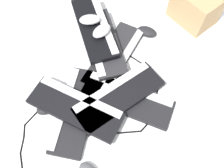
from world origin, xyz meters
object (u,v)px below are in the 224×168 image
(keyboard_1, at_px, (115,56))
(mouse_1, at_px, (102,31))
(mouse_0, at_px, (48,107))
(mouse_3, at_px, (147,32))
(keyboard_2, at_px, (75,109))
(keyboard_5, at_px, (75,107))
(cardboard_box, at_px, (195,7))
(keyboard_6, at_px, (94,27))
(keyboard_3, at_px, (103,42))
(keyboard_4, at_px, (119,96))
(mouse_4, at_px, (90,20))
(keyboard_0, at_px, (127,99))

(keyboard_1, xyz_separation_m, mouse_1, (-0.11, 0.02, 0.10))
(mouse_0, height_order, mouse_3, same)
(keyboard_2, bearing_deg, keyboard_5, 15.72)
(keyboard_1, distance_m, cardboard_box, 0.53)
(keyboard_2, height_order, cardboard_box, cardboard_box)
(keyboard_1, bearing_deg, keyboard_6, 168.69)
(keyboard_2, bearing_deg, mouse_3, 93.82)
(keyboard_1, bearing_deg, keyboard_3, 174.99)
(keyboard_1, height_order, mouse_1, mouse_1)
(keyboard_3, xyz_separation_m, keyboard_6, (-0.09, 0.03, 0.03))
(keyboard_4, bearing_deg, mouse_4, 151.78)
(keyboard_3, relative_size, keyboard_5, 0.97)
(keyboard_5, bearing_deg, mouse_4, 125.69)
(keyboard_2, relative_size, mouse_0, 4.14)
(keyboard_1, height_order, keyboard_4, keyboard_4)
(keyboard_2, relative_size, keyboard_6, 1.00)
(keyboard_4, relative_size, mouse_3, 4.20)
(keyboard_0, height_order, keyboard_3, keyboard_3)
(keyboard_6, xyz_separation_m, mouse_0, (0.14, -0.46, -0.05))
(keyboard_1, xyz_separation_m, keyboard_3, (-0.09, 0.01, 0.03))
(keyboard_4, xyz_separation_m, keyboard_6, (-0.36, 0.21, 0.03))
(keyboard_2, distance_m, keyboard_5, 0.03)
(keyboard_1, relative_size, keyboard_4, 1.00)
(keyboard_0, height_order, cardboard_box, cardboard_box)
(keyboard_3, height_order, mouse_1, mouse_1)
(cardboard_box, bearing_deg, keyboard_4, -87.17)
(keyboard_1, height_order, cardboard_box, cardboard_box)
(mouse_1, bearing_deg, keyboard_3, -124.62)
(keyboard_0, height_order, mouse_4, mouse_4)
(keyboard_0, xyz_separation_m, cardboard_box, (-0.06, 0.65, 0.08))
(keyboard_4, relative_size, mouse_4, 4.20)
(keyboard_5, bearing_deg, keyboard_0, 54.89)
(keyboard_1, relative_size, mouse_1, 4.21)
(keyboard_2, distance_m, mouse_4, 0.48)
(keyboard_0, height_order, keyboard_2, same)
(cardboard_box, bearing_deg, mouse_1, -117.93)
(keyboard_3, xyz_separation_m, mouse_0, (0.05, -0.44, -0.02))
(mouse_0, distance_m, mouse_4, 0.50)
(mouse_1, bearing_deg, cardboard_box, -26.33)
(keyboard_1, distance_m, keyboard_6, 0.19)
(keyboard_5, bearing_deg, cardboard_box, 84.83)
(mouse_0, bearing_deg, keyboard_2, 144.45)
(mouse_1, bearing_deg, mouse_3, -30.03)
(keyboard_6, xyz_separation_m, cardboard_box, (0.32, 0.47, 0.02))
(keyboard_5, bearing_deg, keyboard_6, 122.65)
(keyboard_2, bearing_deg, mouse_4, 125.28)
(keyboard_0, bearing_deg, cardboard_box, 95.69)
(keyboard_5, bearing_deg, mouse_3, 94.16)
(mouse_0, relative_size, mouse_3, 1.00)
(keyboard_3, xyz_separation_m, keyboard_4, (0.27, -0.18, 0.00))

